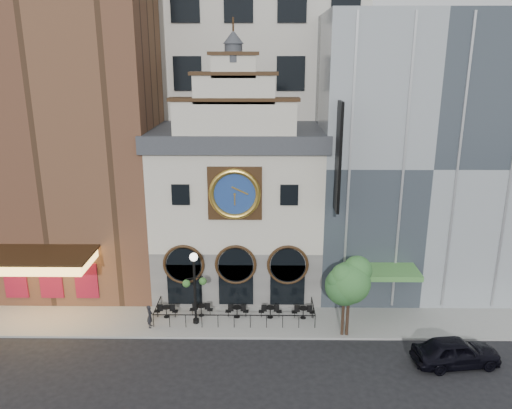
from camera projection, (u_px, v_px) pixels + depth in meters
The scene contains 17 objects.
ground at pixel (233, 339), 31.65m from camera, with size 120.00×120.00×0.00m, color black.
sidewalk at pixel (235, 319), 34.02m from camera, with size 44.00×5.00×0.15m, color gray.
clock_building at pixel (238, 204), 37.26m from camera, with size 12.60×8.78×18.65m.
theater_building at pixel (67, 120), 37.78m from camera, with size 14.00×15.60×25.00m.
retail_building at pixel (408, 153), 38.21m from camera, with size 14.00×14.40×20.00m.
office_tower at pixel (243, 25), 45.17m from camera, with size 20.00×16.00×40.00m, color beige.
cafe_railing at pixel (235, 312), 33.88m from camera, with size 10.60×2.60×0.90m, color black, non-canonical shape.
bistro_0 at pixel (166, 311), 33.94m from camera, with size 1.58×0.68×0.90m.
bistro_1 at pixel (201, 309), 34.14m from camera, with size 1.58×0.68×0.90m.
bistro_2 at pixel (237, 311), 33.93m from camera, with size 1.58×0.68×0.90m.
bistro_3 at pixel (270, 311), 33.89m from camera, with size 1.58×0.68×0.90m.
bistro_4 at pixel (303, 312), 33.81m from camera, with size 1.58×0.68×0.90m.
car_right at pixel (456, 352), 28.82m from camera, with size 2.01×5.00×1.70m, color black.
pedestrian at pixel (150, 316), 32.60m from camera, with size 0.57×0.37×1.55m, color black.
lamppost at pixel (195, 280), 32.47m from camera, with size 1.54×0.87×5.00m.
tree_left at pixel (345, 283), 30.97m from camera, with size 2.54×2.44×4.88m.
tree_right at pixel (350, 279), 30.85m from camera, with size 2.73×2.63×5.25m.
Camera 1 is at (1.77, -27.91, 17.17)m, focal length 35.00 mm.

